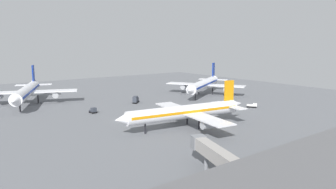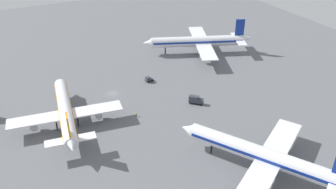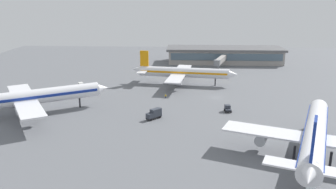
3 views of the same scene
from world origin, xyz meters
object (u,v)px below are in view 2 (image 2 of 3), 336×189
at_px(catering_truck, 196,100).
at_px(airplane_distant, 65,111).
at_px(airplane_at_gate, 264,156).
at_px(baggage_tug, 149,79).
at_px(airplane_taxiing, 199,41).
at_px(ground_crew_worker, 136,114).

bearing_deg(catering_truck, airplane_distant, -147.91).
relative_size(airplane_at_gate, baggage_tug, 14.56).
distance_m(airplane_at_gate, airplane_taxiing, 89.68).
height_order(airplane_at_gate, ground_crew_worker, airplane_at_gate).
height_order(baggage_tug, ground_crew_worker, baggage_tug).
bearing_deg(airplane_distant, catering_truck, -92.42).
bearing_deg(ground_crew_worker, catering_truck, 163.75).
height_order(airplane_taxiing, ground_crew_worker, airplane_taxiing).
relative_size(airplane_taxiing, baggage_tug, 15.82).
bearing_deg(ground_crew_worker, baggage_tug, -134.71).
bearing_deg(baggage_tug, ground_crew_worker, 50.02).
distance_m(airplane_distant, catering_truck, 49.07).
bearing_deg(airplane_taxiing, ground_crew_worker, 59.79).
relative_size(airplane_taxiing, ground_crew_worker, 32.00).
xyz_separation_m(airplane_at_gate, airplane_distant, (-51.42, -45.79, -0.64)).
relative_size(baggage_tug, catering_truck, 0.62).
bearing_deg(airplane_distant, airplane_at_gate, -130.26).
bearing_deg(airplane_at_gate, airplane_distant, 10.53).
bearing_deg(catering_truck, ground_crew_worker, -143.07).
bearing_deg(baggage_tug, catering_truck, 103.25).
relative_size(airplane_distant, catering_truck, 9.08).
xyz_separation_m(baggage_tug, catering_truck, (25.11, 8.73, 0.54)).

